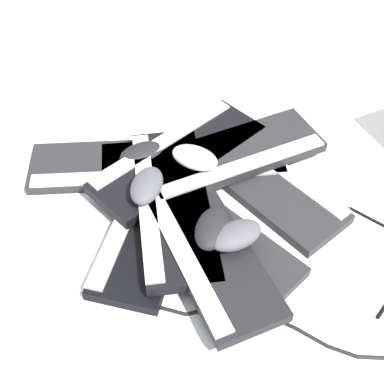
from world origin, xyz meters
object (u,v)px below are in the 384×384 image
(keyboard_2, at_px, (205,232))
(keyboard_8, at_px, (231,156))
(mouse_3, at_px, (147,185))
(keyboard_3, at_px, (259,179))
(keyboard_4, at_px, (195,163))
(mouse_4, at_px, (212,228))
(keyboard_1, at_px, (152,218))
(mouse_2, at_px, (142,154))
(mouse_0, at_px, (195,158))
(keyboard_6, at_px, (178,157))
(keyboard_0, at_px, (123,165))
(keyboard_5, at_px, (172,203))
(mouse_1, at_px, (236,235))
(keyboard_7, at_px, (204,242))

(keyboard_2, xyz_separation_m, keyboard_8, (0.01, -0.21, 0.03))
(mouse_3, bearing_deg, keyboard_3, 121.40)
(keyboard_4, xyz_separation_m, mouse_4, (-0.12, 0.23, 0.07))
(keyboard_1, bearing_deg, mouse_2, -59.29)
(keyboard_2, height_order, mouse_2, mouse_2)
(mouse_0, distance_m, mouse_4, 0.21)
(keyboard_1, bearing_deg, keyboard_6, -88.21)
(keyboard_0, distance_m, keyboard_3, 0.32)
(keyboard_5, distance_m, keyboard_8, 0.20)
(keyboard_0, height_order, mouse_0, mouse_0)
(keyboard_5, distance_m, keyboard_6, 0.14)
(mouse_3, bearing_deg, mouse_2, -158.00)
(mouse_3, bearing_deg, keyboard_4, 156.69)
(keyboard_0, relative_size, keyboard_2, 1.00)
(keyboard_8, distance_m, mouse_4, 0.26)
(mouse_0, distance_m, mouse_3, 0.13)
(keyboard_3, xyz_separation_m, mouse_2, (0.27, 0.05, 0.04))
(mouse_1, bearing_deg, keyboard_3, 43.79)
(keyboard_2, bearing_deg, keyboard_3, -108.76)
(keyboard_8, height_order, mouse_0, mouse_0)
(keyboard_4, height_order, mouse_3, mouse_3)
(keyboard_1, relative_size, keyboard_2, 0.98)
(keyboard_1, height_order, mouse_0, mouse_0)
(keyboard_1, distance_m, mouse_2, 0.17)
(mouse_4, bearing_deg, keyboard_6, -148.53)
(mouse_1, bearing_deg, mouse_0, 81.42)
(keyboard_2, relative_size, mouse_1, 4.20)
(keyboard_5, height_order, mouse_4, mouse_4)
(keyboard_8, height_order, mouse_1, mouse_1)
(keyboard_6, bearing_deg, mouse_2, 16.97)
(keyboard_2, distance_m, mouse_4, 0.08)
(keyboard_7, bearing_deg, keyboard_5, -37.33)
(keyboard_6, bearing_deg, keyboard_7, 123.08)
(keyboard_3, bearing_deg, mouse_3, 38.84)
(keyboard_4, bearing_deg, keyboard_1, 82.59)
(keyboard_6, bearing_deg, keyboard_1, 91.79)
(mouse_4, bearing_deg, keyboard_0, -125.34)
(mouse_2, bearing_deg, keyboard_2, -82.34)
(keyboard_1, distance_m, keyboard_6, 0.17)
(keyboard_8, distance_m, mouse_1, 0.27)
(keyboard_1, distance_m, keyboard_5, 0.06)
(keyboard_0, bearing_deg, keyboard_5, 150.14)
(keyboard_3, distance_m, keyboard_4, 0.16)
(keyboard_6, bearing_deg, mouse_0, 154.31)
(keyboard_8, height_order, mouse_4, mouse_4)
(keyboard_4, xyz_separation_m, mouse_2, (0.11, 0.05, 0.04))
(mouse_3, bearing_deg, keyboard_8, 137.94)
(keyboard_1, height_order, mouse_2, mouse_2)
(keyboard_3, relative_size, mouse_1, 4.16)
(keyboard_3, bearing_deg, keyboard_6, 7.66)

